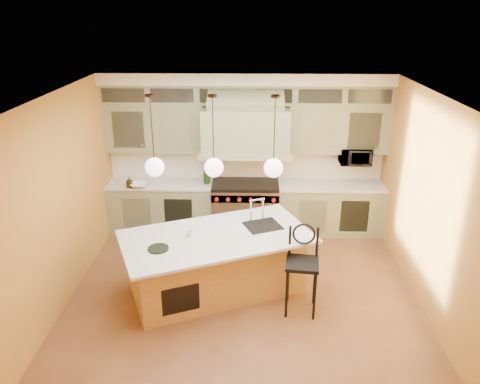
{
  "coord_description": "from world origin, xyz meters",
  "views": [
    {
      "loc": [
        0.1,
        -5.76,
        3.95
      ],
      "look_at": [
        -0.06,
        0.7,
        1.36
      ],
      "focal_mm": 35.0,
      "sensor_mm": 36.0,
      "label": 1
    }
  ],
  "objects_px": {
    "microwave": "(355,156)",
    "range": "(245,207)",
    "counter_stool": "(302,264)",
    "kitchen_island": "(216,262)"
  },
  "relations": [
    {
      "from": "range",
      "to": "kitchen_island",
      "type": "height_order",
      "value": "kitchen_island"
    },
    {
      "from": "counter_stool",
      "to": "microwave",
      "type": "relative_size",
      "value": 2.29
    },
    {
      "from": "kitchen_island",
      "to": "counter_stool",
      "type": "distance_m",
      "value": 1.3
    },
    {
      "from": "kitchen_island",
      "to": "counter_stool",
      "type": "height_order",
      "value": "kitchen_island"
    },
    {
      "from": "range",
      "to": "counter_stool",
      "type": "relative_size",
      "value": 0.97
    },
    {
      "from": "range",
      "to": "kitchen_island",
      "type": "relative_size",
      "value": 0.4
    },
    {
      "from": "kitchen_island",
      "to": "microwave",
      "type": "height_order",
      "value": "microwave"
    },
    {
      "from": "counter_stool",
      "to": "microwave",
      "type": "bearing_deg",
      "value": 72.43
    },
    {
      "from": "microwave",
      "to": "range",
      "type": "bearing_deg",
      "value": -176.88
    },
    {
      "from": "counter_stool",
      "to": "microwave",
      "type": "height_order",
      "value": "microwave"
    }
  ]
}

